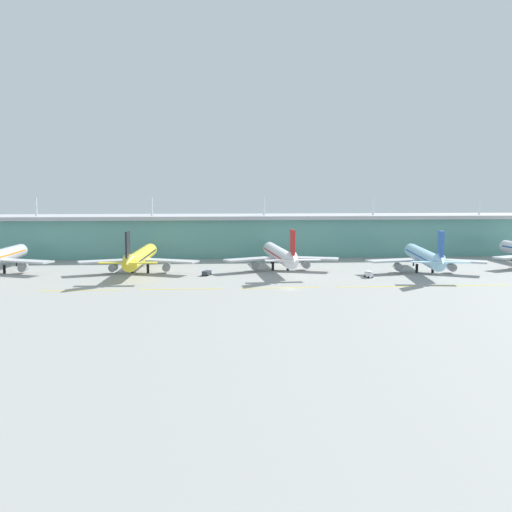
# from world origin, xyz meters

# --- Properties ---
(ground_plane) EXTENTS (600.00, 600.00, 0.00)m
(ground_plane) POSITION_xyz_m (0.00, 0.00, 0.00)
(ground_plane) COLOR gray
(terminal_building) EXTENTS (288.00, 34.00, 29.81)m
(terminal_building) POSITION_xyz_m (-0.00, 103.60, 10.61)
(terminal_building) COLOR #5B9E93
(terminal_building) RESTS_ON ground
(airliner_near_middle) EXTENTS (48.75, 62.92, 18.90)m
(airliner_near_middle) POSITION_xyz_m (-55.51, 43.47, 6.45)
(airliner_near_middle) COLOR yellow
(airliner_near_middle) RESTS_ON ground
(airliner_center) EXTENTS (48.71, 63.36, 18.90)m
(airliner_center) POSITION_xyz_m (2.18, 47.02, 6.45)
(airliner_center) COLOR white
(airliner_center) RESTS_ON ground
(airliner_far_middle) EXTENTS (48.36, 61.42, 18.90)m
(airliner_far_middle) POSITION_xyz_m (60.47, 35.78, 6.45)
(airliner_far_middle) COLOR #9ED1EA
(airliner_far_middle) RESTS_ON ground
(taxiway_stripe_west) EXTENTS (28.00, 0.70, 0.04)m
(taxiway_stripe_west) POSITION_xyz_m (-71.00, 2.04, 0.02)
(taxiway_stripe_west) COLOR yellow
(taxiway_stripe_west) RESTS_ON ground
(taxiway_stripe_mid_west) EXTENTS (28.00, 0.70, 0.04)m
(taxiway_stripe_mid_west) POSITION_xyz_m (-37.00, 2.04, 0.02)
(taxiway_stripe_mid_west) COLOR yellow
(taxiway_stripe_mid_west) RESTS_ON ground
(taxiway_stripe_centre) EXTENTS (28.00, 0.70, 0.04)m
(taxiway_stripe_centre) POSITION_xyz_m (-3.00, 2.04, 0.02)
(taxiway_stripe_centre) COLOR yellow
(taxiway_stripe_centre) RESTS_ON ground
(taxiway_stripe_mid_east) EXTENTS (28.00, 0.70, 0.04)m
(taxiway_stripe_mid_east) POSITION_xyz_m (31.00, 2.04, 0.02)
(taxiway_stripe_mid_east) COLOR yellow
(taxiway_stripe_mid_east) RESTS_ON ground
(taxiway_stripe_east) EXTENTS (28.00, 0.70, 0.04)m
(taxiway_stripe_east) POSITION_xyz_m (65.00, 2.04, 0.02)
(taxiway_stripe_east) COLOR yellow
(taxiway_stripe_east) RESTS_ON ground
(pushback_tug) EXTENTS (3.84, 4.97, 1.85)m
(pushback_tug) POSITION_xyz_m (-28.49, 33.66, 1.10)
(pushback_tug) COLOR #333842
(pushback_tug) RESTS_ON ground
(baggage_cart) EXTENTS (2.95, 3.98, 2.48)m
(baggage_cart) POSITION_xyz_m (34.01, 23.18, 1.26)
(baggage_cart) COLOR silver
(baggage_cart) RESTS_ON ground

